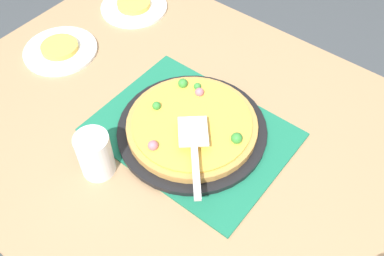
{
  "coord_description": "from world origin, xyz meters",
  "views": [
    {
      "loc": [
        0.42,
        -0.54,
        1.61
      ],
      "look_at": [
        0.0,
        0.0,
        0.77
      ],
      "focal_mm": 40.19,
      "sensor_mm": 36.0,
      "label": 1
    }
  ],
  "objects_px": {
    "served_slice_right": "(134,4)",
    "pizza_server": "(194,148)",
    "pizza_pan": "(192,130)",
    "plate_near_left": "(60,51)",
    "served_slice_left": "(59,47)",
    "pizza": "(192,124)",
    "plate_far_right": "(134,7)",
    "cup_far": "(95,154)"
  },
  "relations": [
    {
      "from": "pizza_pan",
      "to": "plate_near_left",
      "type": "bearing_deg",
      "value": -179.88
    },
    {
      "from": "pizza",
      "to": "cup_far",
      "type": "bearing_deg",
      "value": -115.11
    },
    {
      "from": "pizza",
      "to": "plate_far_right",
      "type": "distance_m",
      "value": 0.56
    },
    {
      "from": "pizza_pan",
      "to": "pizza",
      "type": "xyz_separation_m",
      "value": [
        -0.0,
        0.0,
        0.02
      ]
    },
    {
      "from": "pizza_pan",
      "to": "pizza",
      "type": "distance_m",
      "value": 0.02
    },
    {
      "from": "plate_far_right",
      "to": "cup_far",
      "type": "relative_size",
      "value": 1.83
    },
    {
      "from": "pizza_pan",
      "to": "plate_near_left",
      "type": "height_order",
      "value": "pizza_pan"
    },
    {
      "from": "plate_near_left",
      "to": "plate_far_right",
      "type": "relative_size",
      "value": 1.0
    },
    {
      "from": "plate_near_left",
      "to": "served_slice_left",
      "type": "bearing_deg",
      "value": 0.0
    },
    {
      "from": "served_slice_left",
      "to": "pizza_server",
      "type": "height_order",
      "value": "pizza_server"
    },
    {
      "from": "pizza",
      "to": "plate_near_left",
      "type": "relative_size",
      "value": 1.5
    },
    {
      "from": "plate_far_right",
      "to": "served_slice_right",
      "type": "distance_m",
      "value": 0.01
    },
    {
      "from": "pizza_server",
      "to": "plate_far_right",
      "type": "bearing_deg",
      "value": 145.79
    },
    {
      "from": "plate_near_left",
      "to": "served_slice_left",
      "type": "height_order",
      "value": "served_slice_left"
    },
    {
      "from": "served_slice_right",
      "to": "pizza",
      "type": "bearing_deg",
      "value": -31.69
    },
    {
      "from": "pizza_pan",
      "to": "pizza",
      "type": "bearing_deg",
      "value": 131.54
    },
    {
      "from": "plate_far_right",
      "to": "served_slice_left",
      "type": "bearing_deg",
      "value": -94.75
    },
    {
      "from": "plate_near_left",
      "to": "served_slice_right",
      "type": "height_order",
      "value": "served_slice_right"
    },
    {
      "from": "pizza",
      "to": "cup_far",
      "type": "xyz_separation_m",
      "value": [
        -0.11,
        -0.23,
        0.03
      ]
    },
    {
      "from": "served_slice_left",
      "to": "served_slice_right",
      "type": "relative_size",
      "value": 1.0
    },
    {
      "from": "served_slice_right",
      "to": "pizza_server",
      "type": "distance_m",
      "value": 0.66
    },
    {
      "from": "plate_near_left",
      "to": "plate_far_right",
      "type": "distance_m",
      "value": 0.3
    },
    {
      "from": "plate_near_left",
      "to": "pizza_server",
      "type": "height_order",
      "value": "pizza_server"
    },
    {
      "from": "pizza",
      "to": "plate_near_left",
      "type": "distance_m",
      "value": 0.51
    },
    {
      "from": "pizza_server",
      "to": "cup_far",
      "type": "bearing_deg",
      "value": -138.48
    },
    {
      "from": "pizza",
      "to": "served_slice_right",
      "type": "height_order",
      "value": "pizza"
    },
    {
      "from": "served_slice_right",
      "to": "plate_far_right",
      "type": "bearing_deg",
      "value": 180.0
    },
    {
      "from": "plate_far_right",
      "to": "served_slice_left",
      "type": "relative_size",
      "value": 2.0
    },
    {
      "from": "served_slice_left",
      "to": "served_slice_right",
      "type": "bearing_deg",
      "value": 85.25
    },
    {
      "from": "pizza",
      "to": "pizza_server",
      "type": "xyz_separation_m",
      "value": [
        0.07,
        -0.07,
        0.04
      ]
    },
    {
      "from": "plate_near_left",
      "to": "served_slice_right",
      "type": "bearing_deg",
      "value": 85.25
    },
    {
      "from": "plate_near_left",
      "to": "served_slice_right",
      "type": "xyz_separation_m",
      "value": [
        0.02,
        0.3,
        0.01
      ]
    },
    {
      "from": "plate_near_left",
      "to": "plate_far_right",
      "type": "xyz_separation_m",
      "value": [
        0.02,
        0.3,
        0.0
      ]
    },
    {
      "from": "pizza_pan",
      "to": "plate_far_right",
      "type": "relative_size",
      "value": 1.73
    },
    {
      "from": "cup_far",
      "to": "plate_far_right",
      "type": "bearing_deg",
      "value": 125.67
    },
    {
      "from": "pizza",
      "to": "served_slice_right",
      "type": "distance_m",
      "value": 0.56
    },
    {
      "from": "pizza",
      "to": "plate_near_left",
      "type": "height_order",
      "value": "pizza"
    },
    {
      "from": "pizza_pan",
      "to": "pizza_server",
      "type": "relative_size",
      "value": 1.89
    },
    {
      "from": "pizza_pan",
      "to": "served_slice_right",
      "type": "xyz_separation_m",
      "value": [
        -0.48,
        0.3,
        0.01
      ]
    },
    {
      "from": "plate_near_left",
      "to": "cup_far",
      "type": "distance_m",
      "value": 0.46
    },
    {
      "from": "pizza_pan",
      "to": "plate_far_right",
      "type": "distance_m",
      "value": 0.57
    },
    {
      "from": "pizza_pan",
      "to": "served_slice_left",
      "type": "height_order",
      "value": "served_slice_left"
    }
  ]
}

